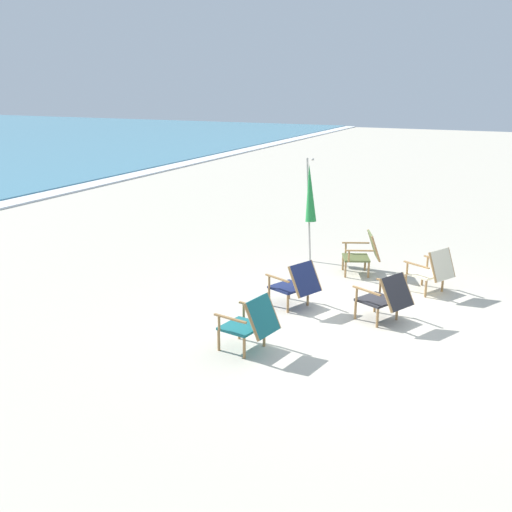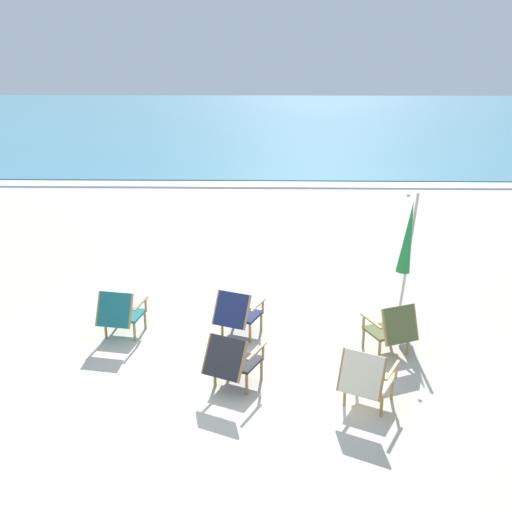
# 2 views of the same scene
# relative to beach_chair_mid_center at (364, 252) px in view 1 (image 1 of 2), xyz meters

# --- Properties ---
(ground_plane) EXTENTS (80.00, 80.00, 0.00)m
(ground_plane) POSITION_rel_beach_chair_mid_center_xyz_m (-2.35, -0.67, -0.43)
(ground_plane) COLOR #B7AF9E
(beach_chair_mid_center) EXTENTS (0.79, 0.84, 0.82)m
(beach_chair_mid_center) POSITION_rel_beach_chair_mid_center_xyz_m (0.00, 0.00, 0.00)
(beach_chair_mid_center) COLOR #515B33
(beach_chair_mid_center) RESTS_ON ground
(beach_chair_front_right) EXTENTS (0.84, 0.93, 0.78)m
(beach_chair_front_right) POSITION_rel_beach_chair_mid_center_xyz_m (-2.23, -0.95, -0.01)
(beach_chair_front_right) COLOR #28282D
(beach_chair_front_right) RESTS_ON ground
(beach_chair_back_right) EXTENTS (0.69, 0.81, 0.80)m
(beach_chair_back_right) POSITION_rel_beach_chair_mid_center_xyz_m (-4.01, 0.46, -0.00)
(beach_chair_back_right) COLOR #196066
(beach_chair_back_right) RESTS_ON ground
(beach_chair_front_left) EXTENTS (0.82, 0.87, 0.81)m
(beach_chair_front_left) POSITION_rel_beach_chair_mid_center_xyz_m (-0.58, -1.37, -0.00)
(beach_chair_front_left) COLOR beige
(beach_chair_front_left) RESTS_ON ground
(beach_chair_far_center) EXTENTS (0.81, 0.91, 0.79)m
(beach_chair_far_center) POSITION_rel_beach_chair_mid_center_xyz_m (-2.24, 0.50, -0.01)
(beach_chair_far_center) COLOR #19234C
(beach_chair_far_center) RESTS_ON ground
(umbrella_furled_green) EXTENTS (0.42, 0.41, 2.11)m
(umbrella_furled_green) POSITION_rel_beach_chair_mid_center_xyz_m (0.42, 1.27, 0.95)
(umbrella_furled_green) COLOR #B7B2A8
(umbrella_furled_green) RESTS_ON ground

